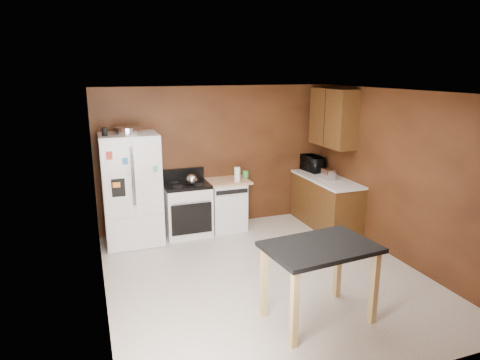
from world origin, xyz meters
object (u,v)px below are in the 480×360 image
roasting_pan (128,130)px  microwave (313,164)px  green_canister (246,174)px  island (320,257)px  refrigerator (132,189)px  kettle (192,179)px  paper_towel (237,174)px  gas_range (187,208)px  toaster (328,174)px  dishwasher (226,204)px  pen_cup (105,132)px

roasting_pan → microwave: roasting_pan is taller
green_canister → island: size_ratio=0.09×
green_canister → refrigerator: 2.03m
microwave → island: 3.60m
kettle → island: bearing=-76.4°
paper_towel → gas_range: bearing=172.6°
toaster → microwave: size_ratio=0.50×
green_canister → toaster: (1.30, -0.67, 0.04)m
green_canister → dishwasher: green_canister is taller
roasting_pan → microwave: (3.37, 0.13, -0.82)m
kettle → green_canister: bearing=12.4°
refrigerator → island: bearing=-60.7°
roasting_pan → toaster: bearing=-8.7°
dishwasher → green_canister: bearing=12.9°
toaster → refrigerator: size_ratio=0.14×
kettle → microwave: 2.41m
pen_cup → toaster: pen_cup is taller
island → microwave: bearing=62.2°
gas_range → pen_cup: bearing=-172.0°
kettle → dishwasher: size_ratio=0.21×
gas_range → green_canister: bearing=5.9°
microwave → green_canister: bearing=82.6°
island → dishwasher: bearing=91.3°
toaster → refrigerator: 3.36m
microwave → island: (-1.68, -3.18, -0.27)m
roasting_pan → island: bearing=-60.9°
refrigerator → dishwasher: 1.69m
gas_range → paper_towel: bearing=-7.4°
gas_range → roasting_pan: bearing=-177.4°
green_canister → refrigerator: refrigerator is taller
roasting_pan → paper_towel: size_ratio=1.74×
kettle → green_canister: (1.05, 0.23, -0.05)m
roasting_pan → island: roasting_pan is taller
island → green_canister: bearing=84.2°
kettle → paper_towel: bearing=0.1°
pen_cup → island: pen_cup is taller
green_canister → island: bearing=-95.8°
paper_towel → roasting_pan: bearing=177.6°
roasting_pan → gas_range: 1.66m
dishwasher → toaster: bearing=-18.8°
pen_cup → dishwasher: size_ratio=0.14×
refrigerator → island: size_ratio=1.42×
roasting_pan → microwave: bearing=2.3°
pen_cup → paper_towel: (2.13, 0.06, -0.85)m
roasting_pan → green_canister: bearing=4.4°
green_canister → island: green_canister is taller
kettle → island: 3.06m
roasting_pan → microwave: size_ratio=0.89×
toaster → gas_range: 2.53m
gas_range → dishwasher: (0.72, 0.02, -0.01)m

